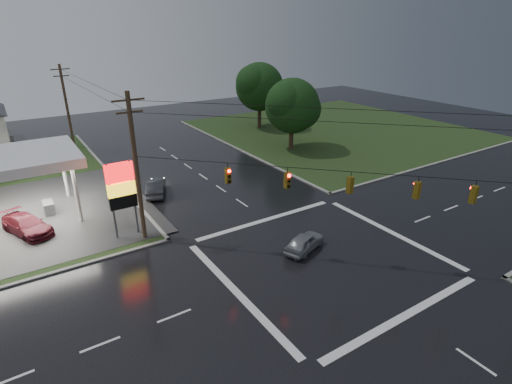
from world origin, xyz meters
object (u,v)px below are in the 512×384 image
tree_ne_far (260,87)px  car_pump (27,225)px  utility_pole_nw (136,167)px  utility_pole_n (67,106)px  tree_ne_near (293,106)px  pylon_sign (121,188)px  car_crossing (304,242)px  car_north (156,187)px

tree_ne_far → car_pump: bearing=-151.0°
utility_pole_nw → utility_pole_n: utility_pole_nw is taller
utility_pole_n → tree_ne_near: (23.64, -16.01, 0.09)m
utility_pole_nw → car_pump: (-7.39, 5.62, -5.00)m
tree_ne_near → car_pump: 32.15m
pylon_sign → utility_pole_nw: utility_pole_nw is taller
car_pump → tree_ne_near: bearing=-10.6°
tree_ne_far → car_pump: size_ratio=1.96×
utility_pole_n → utility_pole_nw: bearing=-90.0°
tree_ne_near → tree_ne_far: 12.39m
tree_ne_far → car_pump: (-34.04, -18.88, -5.45)m
tree_ne_near → car_crossing: (-14.55, -20.40, -4.93)m
pylon_sign → utility_pole_nw: size_ratio=0.55×
tree_ne_far → car_north: size_ratio=2.20×
pylon_sign → utility_pole_n: size_ratio=0.57×
car_crossing → pylon_sign: bearing=28.1°
tree_ne_far → car_crossing: tree_ne_far is taller
tree_ne_near → utility_pole_n: bearing=145.9°
utility_pole_nw → tree_ne_near: (23.64, 12.49, -0.16)m
car_north → tree_ne_near: bearing=-142.7°
utility_pole_nw → tree_ne_near: bearing=27.9°
utility_pole_nw → car_north: size_ratio=2.47×
utility_pole_n → tree_ne_near: size_ratio=1.17×
tree_ne_near → utility_pole_nw: bearing=-152.1°
pylon_sign → car_north: (4.67, 6.63, -3.28)m
pylon_sign → tree_ne_far: tree_ne_far is taller
pylon_sign → tree_ne_near: (24.64, 11.49, 1.55)m
pylon_sign → car_north: pylon_sign is taller
pylon_sign → car_pump: pylon_sign is taller
utility_pole_n → car_north: (3.67, -20.87, -4.73)m
utility_pole_nw → tree_ne_far: (26.65, 24.49, 0.46)m
tree_ne_near → tree_ne_far: bearing=75.9°
utility_pole_n → car_crossing: (9.10, -36.41, -4.84)m
utility_pole_nw → car_pump: 10.54m
tree_ne_near → car_pump: bearing=-167.5°
car_crossing → car_pump: (-16.48, 13.53, 0.09)m
utility_pole_nw → car_north: (3.67, 7.63, -4.99)m
utility_pole_nw → tree_ne_far: size_ratio=1.12×
car_north → car_pump: bearing=34.0°
tree_ne_far → car_crossing: 37.27m
utility_pole_nw → car_crossing: utility_pole_nw is taller
tree_ne_far → car_north: (-22.98, -16.86, -5.44)m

